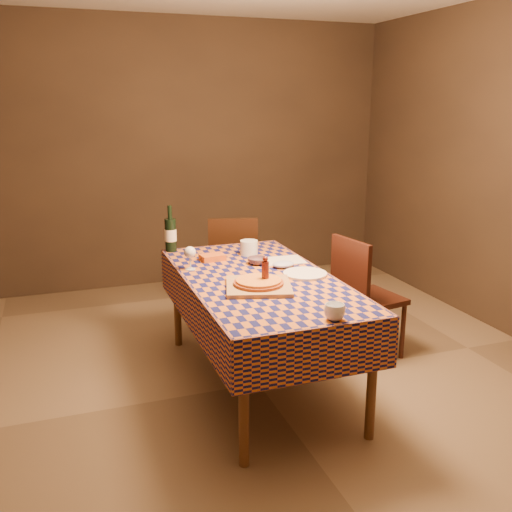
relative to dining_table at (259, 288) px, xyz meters
name	(u,v)px	position (x,y,z in m)	size (l,w,h in m)	color
room	(259,189)	(0.00, 0.00, 0.66)	(5.00, 5.10, 2.70)	brown
dining_table	(259,288)	(0.00, 0.00, 0.00)	(0.94, 1.84, 0.77)	brown
cutting_board	(259,286)	(-0.08, -0.22, 0.09)	(0.39, 0.39, 0.02)	#9C7449
pizza	(259,282)	(-0.08, -0.22, 0.12)	(0.40, 0.40, 0.03)	brown
pepper_mill	(265,273)	(-0.03, -0.20, 0.17)	(0.06, 0.06, 0.20)	#521813
bowl	(258,261)	(0.10, 0.29, 0.10)	(0.15, 0.15, 0.05)	#583F4A
wine_glass	(190,253)	(-0.38, 0.32, 0.19)	(0.09, 0.09, 0.16)	white
wine_bottle	(171,234)	(-0.41, 0.86, 0.21)	(0.10, 0.10, 0.35)	black
deli_tub	(249,248)	(0.12, 0.55, 0.13)	(0.13, 0.13, 0.11)	silver
takeout_container	(212,257)	(-0.18, 0.50, 0.10)	(0.17, 0.12, 0.04)	#C6561A
white_plate	(305,274)	(0.31, -0.06, 0.08)	(0.29, 0.29, 0.02)	white
tumbler	(335,312)	(0.12, -0.84, 0.12)	(0.11, 0.11, 0.09)	white
flour_patch	(283,260)	(0.30, 0.32, 0.08)	(0.30, 0.23, 0.00)	silver
flour_bag	(283,264)	(0.24, 0.15, 0.10)	(0.15, 0.12, 0.05)	#AEB8DF
chair_far	(233,261)	(0.21, 1.25, -0.17)	(0.51, 0.52, 0.93)	black
chair_right	(362,291)	(0.87, 0.16, -0.17)	(0.49, 0.48, 0.93)	black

